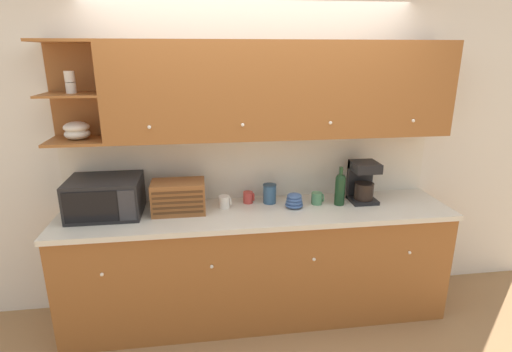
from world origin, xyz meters
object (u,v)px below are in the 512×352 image
wine_bottle (340,188)px  coffee_maker (363,181)px  storage_canister (270,194)px  mug_patterned_third (317,198)px  microwave (105,197)px  bowl_stack_on_counter (294,201)px  mug (248,197)px  bread_box (179,197)px  mug_blue_second (225,202)px

wine_bottle → coffee_maker: coffee_maker is taller
storage_canister → mug_patterned_third: bearing=-11.7°
microwave → bowl_stack_on_counter: bearing=-2.5°
storage_canister → bowl_stack_on_counter: (0.18, -0.13, -0.02)m
storage_canister → mug: bearing=172.3°
storage_canister → coffee_maker: (0.77, -0.06, 0.09)m
microwave → wine_bottle: size_ratio=1.67×
bread_box → bowl_stack_on_counter: size_ratio=2.82×
mug → mug_patterned_third: bearing=-10.5°
wine_bottle → coffee_maker: (0.21, 0.06, 0.03)m
storage_canister → bowl_stack_on_counter: size_ratio=1.11×
mug_blue_second → bowl_stack_on_counter: size_ratio=0.71×
microwave → mug_patterned_third: (1.65, -0.01, -0.09)m
bread_box → mug_blue_second: bread_box is taller
mug → storage_canister: 0.18m
microwave → coffee_maker: bearing=0.3°
mug_patterned_third → mug: bearing=169.5°
mug_blue_second → mug: size_ratio=1.06×
microwave → coffee_maker: coffee_maker is taller
bowl_stack_on_counter → mug_patterned_third: bowl_stack_on_counter is taller
coffee_maker → bread_box: bearing=-178.5°
mug_patterned_third → bread_box: bearing=-179.0°
bread_box → bowl_stack_on_counter: 0.91m
microwave → wine_bottle: 1.82m
microwave → mug_patterned_third: 1.65m
mug_blue_second → storage_canister: (0.37, 0.06, 0.03)m
bread_box → mug_patterned_third: bearing=1.0°
microwave → storage_canister: microwave is taller
mug_blue_second → bread_box: bearing=-173.6°
bread_box → storage_canister: (0.73, 0.10, -0.04)m
mug_blue_second → mug_patterned_third: size_ratio=1.02×
storage_canister → mug_patterned_third: 0.39m
mug → microwave: bearing=-175.2°
mug_blue_second → storage_canister: storage_canister is taller
bowl_stack_on_counter → microwave: bearing=177.5°
mug_blue_second → mug_patterned_third: bearing=-1.6°
mug_patterned_third → wine_bottle: wine_bottle is taller
microwave → storage_canister: size_ratio=3.35×
mug_blue_second → bowl_stack_on_counter: 0.55m
mug_patterned_third → coffee_maker: (0.39, 0.02, 0.12)m
storage_canister → wine_bottle: size_ratio=0.50×
mug_blue_second → storage_canister: bearing=8.9°
wine_bottle → bread_box: bearing=179.2°
bread_box → wine_bottle: wine_bottle is taller
mug → coffee_maker: bearing=-4.9°
bread_box → mug_blue_second: (0.35, 0.04, -0.07)m
microwave → mug: microwave is taller
mug_blue_second → coffee_maker: bearing=0.0°
microwave → bowl_stack_on_counter: (1.44, -0.06, -0.09)m
mug → wine_bottle: (0.73, -0.14, 0.10)m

